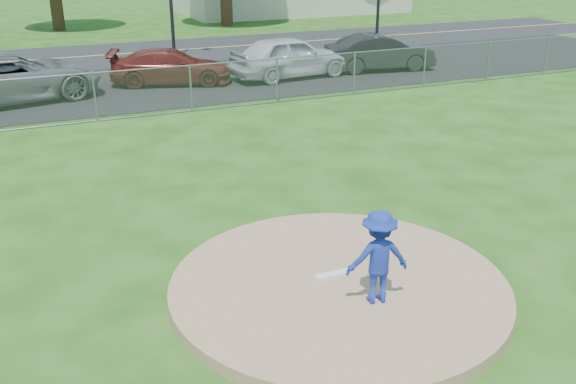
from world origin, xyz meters
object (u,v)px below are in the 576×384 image
(parked_car_darkred, at_px, (171,67))
(parked_car_charcoal, at_px, (380,52))
(parked_car_gray, at_px, (10,77))
(pitcher, at_px, (378,257))
(parked_car_pearl, at_px, (290,57))

(parked_car_darkred, distance_m, parked_car_charcoal, 8.80)
(parked_car_gray, distance_m, parked_car_darkred, 5.73)
(parked_car_charcoal, bearing_deg, parked_car_gray, 97.41)
(parked_car_gray, xyz_separation_m, parked_car_darkred, (5.70, 0.59, -0.17))
(pitcher, distance_m, parked_car_charcoal, 19.00)
(pitcher, relative_size, parked_car_gray, 0.24)
(parked_car_charcoal, bearing_deg, pitcher, 157.10)
(parked_car_gray, height_order, parked_car_pearl, parked_car_gray)
(parked_car_darkred, height_order, parked_car_charcoal, parked_car_charcoal)
(pitcher, relative_size, parked_car_pearl, 0.30)
(parked_car_darkred, bearing_deg, parked_car_gray, 113.70)
(parked_car_charcoal, bearing_deg, parked_car_pearl, 96.26)
(parked_car_pearl, bearing_deg, pitcher, 153.79)
(pitcher, relative_size, parked_car_charcoal, 0.32)
(parked_car_gray, relative_size, parked_car_darkred, 1.31)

